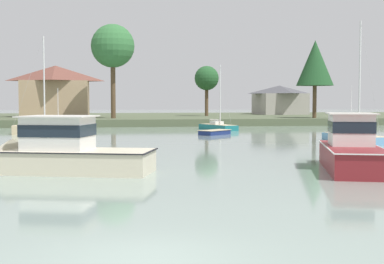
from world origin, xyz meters
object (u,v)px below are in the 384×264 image
at_px(sailboat_sand, 51,132).
at_px(cruiser_maroon, 350,156).
at_px(dinghy_navy, 215,133).
at_px(sailboat_skyblue, 354,139).
at_px(cruiser_cream, 49,159).
at_px(sailboat_teal, 218,128).

relative_size(sailboat_sand, cruiser_maroon, 1.18).
xyz_separation_m(dinghy_navy, cruiser_maroon, (1.69, -28.02, 0.45)).
bearing_deg(cruiser_maroon, dinghy_navy, 93.44).
height_order(sailboat_skyblue, cruiser_cream, sailboat_skyblue).
distance_m(dinghy_navy, sailboat_teal, 9.28).
bearing_deg(dinghy_navy, sailboat_teal, 76.67).
height_order(cruiser_cream, sailboat_teal, sailboat_teal).
relative_size(sailboat_skyblue, dinghy_navy, 2.71).
bearing_deg(sailboat_skyblue, sailboat_sand, 150.19).
distance_m(dinghy_navy, cruiser_maroon, 28.07).
relative_size(sailboat_sand, cruiser_cream, 1.12).
distance_m(sailboat_sand, sailboat_skyblue, 30.85).
xyz_separation_m(sailboat_sand, dinghy_navy, (16.88, -3.98, -0.08)).
bearing_deg(dinghy_navy, cruiser_maroon, -86.56).
xyz_separation_m(sailboat_sand, sailboat_skyblue, (26.77, -15.33, -0.02)).
bearing_deg(sailboat_skyblue, cruiser_cream, -145.83).
relative_size(cruiser_maroon, sailboat_teal, 1.13).
height_order(dinghy_navy, cruiser_cream, cruiser_cream).
bearing_deg(cruiser_maroon, sailboat_sand, 120.12).
xyz_separation_m(sailboat_sand, cruiser_maroon, (18.56, -32.00, 0.37)).
bearing_deg(dinghy_navy, sailboat_sand, 166.73).
height_order(sailboat_sand, cruiser_cream, sailboat_sand).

